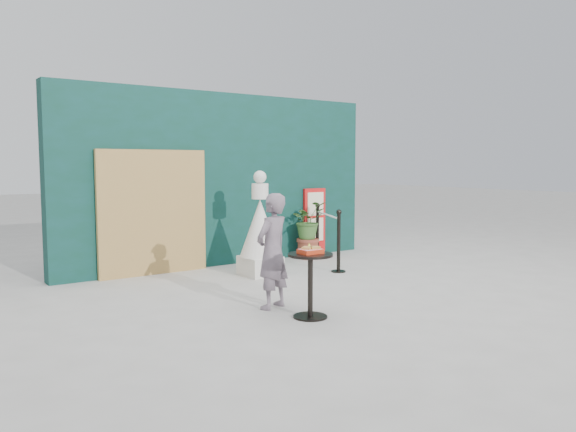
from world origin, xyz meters
name	(u,v)px	position (x,y,z in m)	size (l,w,h in m)	color
ground	(340,297)	(0.00, 0.00, 0.00)	(60.00, 60.00, 0.00)	#ADAAA5
back_wall	(223,179)	(0.00, 3.15, 1.50)	(6.00, 0.30, 3.00)	#0A3025
bamboo_fence	(153,213)	(-1.40, 2.94, 1.00)	(1.80, 0.08, 2.00)	tan
woman	(272,251)	(-1.05, 0.07, 0.71)	(0.52, 0.34, 1.42)	slate
menu_board	(314,222)	(1.90, 2.95, 0.65)	(0.50, 0.07, 1.30)	red
statue	(260,233)	(-0.05, 1.88, 0.68)	(0.65, 0.65, 1.67)	silver
cafe_table	(310,275)	(-0.94, -0.54, 0.50)	(0.52, 0.52, 0.75)	black
food_basket	(310,250)	(-0.93, -0.54, 0.79)	(0.26, 0.19, 0.11)	red
planter	(308,225)	(1.53, 2.69, 0.63)	(0.63, 0.55, 1.08)	brown
stanchion_barrier	(327,237)	(1.43, 2.00, 0.49)	(0.84, 1.54, 1.03)	black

